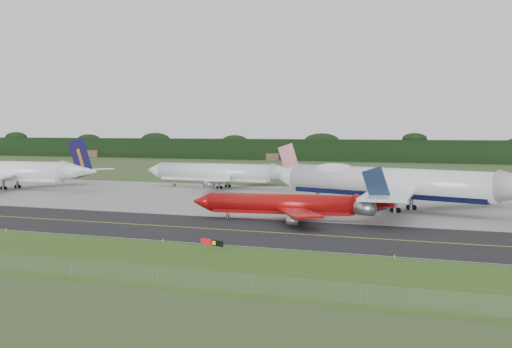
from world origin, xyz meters
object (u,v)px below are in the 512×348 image
object	(u,v)px
jet_navy_gold	(10,172)
taxiway_sign	(212,243)
jet_star_tail	(223,173)
jet_red_737	(292,205)
jet_ba_747	(398,184)

from	to	relation	value
jet_navy_gold	taxiway_sign	xyz separation A→B (m)	(103.82, -73.81, -4.05)
jet_star_tail	taxiway_sign	xyz separation A→B (m)	(45.85, -101.02, -3.55)
jet_red_737	jet_navy_gold	distance (m)	109.31
jet_ba_747	jet_star_tail	bearing A→B (deg)	147.10
jet_ba_747	taxiway_sign	xyz separation A→B (m)	(-15.37, -61.42, -4.93)
jet_red_737	jet_star_tail	size ratio (longest dim) A/B	0.77
jet_red_737	taxiway_sign	distance (m)	37.61
jet_ba_747	jet_star_tail	size ratio (longest dim) A/B	1.30
jet_ba_747	jet_star_tail	distance (m)	72.93
jet_red_737	jet_star_tail	bearing A→B (deg)	125.42
jet_ba_747	taxiway_sign	size ratio (longest dim) A/B	15.50
jet_navy_gold	jet_ba_747	bearing A→B (deg)	-5.94
jet_star_tail	taxiway_sign	bearing A→B (deg)	-65.59
taxiway_sign	jet_ba_747	bearing A→B (deg)	75.95
jet_red_737	jet_star_tail	xyz separation A→B (m)	(-45.13, 63.47, 1.60)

